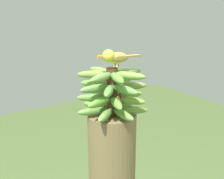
# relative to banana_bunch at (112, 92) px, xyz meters

# --- Properties ---
(banana_bunch) EXTENTS (0.33, 0.33, 0.22)m
(banana_bunch) POSITION_rel_banana_bunch_xyz_m (0.00, 0.00, 0.00)
(banana_bunch) COLOR #4C2D1E
(banana_bunch) RESTS_ON banana_tree
(perched_bird) EXTENTS (0.21, 0.07, 0.09)m
(perched_bird) POSITION_rel_banana_bunch_xyz_m (-0.00, 0.02, 0.16)
(perched_bird) COLOR #C68933
(perched_bird) RESTS_ON banana_bunch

